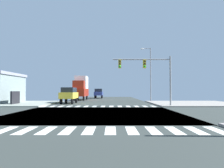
# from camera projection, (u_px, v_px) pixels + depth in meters

# --- Properties ---
(ground) EXTENTS (90.00, 90.00, 0.05)m
(ground) POSITION_uv_depth(u_px,v_px,m) (96.00, 113.00, 16.79)
(ground) COLOR #2F3532
(sidewalk_corner_ne) EXTENTS (12.00, 12.00, 0.14)m
(sidewalk_corner_ne) POSITION_uv_depth(u_px,v_px,m) (194.00, 103.00, 28.78)
(sidewalk_corner_ne) COLOR gray
(sidewalk_corner_ne) RESTS_ON ground
(sidewalk_corner_nw) EXTENTS (12.00, 12.00, 0.14)m
(sidewalk_corner_nw) POSITION_uv_depth(u_px,v_px,m) (12.00, 103.00, 28.79)
(sidewalk_corner_nw) COLOR gray
(sidewalk_corner_nw) RESTS_ON ground
(crosswalk_near) EXTENTS (13.50, 2.00, 0.01)m
(crosswalk_near) POSITION_uv_depth(u_px,v_px,m) (79.00, 130.00, 9.49)
(crosswalk_near) COLOR white
(crosswalk_near) RESTS_ON ground
(crosswalk_far) EXTENTS (13.50, 2.00, 0.01)m
(crosswalk_far) POSITION_uv_depth(u_px,v_px,m) (99.00, 106.00, 24.08)
(crosswalk_far) COLOR white
(crosswalk_far) RESTS_ON ground
(traffic_signal_mast) EXTENTS (6.98, 0.55, 6.02)m
(traffic_signal_mast) POSITION_uv_depth(u_px,v_px,m) (147.00, 69.00, 24.12)
(traffic_signal_mast) COLOR gray
(traffic_signal_mast) RESTS_ON ground
(street_lamp) EXTENTS (1.78, 0.32, 9.02)m
(street_lamp) POSITION_uv_depth(u_px,v_px,m) (149.00, 70.00, 33.61)
(street_lamp) COLOR gray
(street_lamp) RESTS_ON ground
(suv_nearside_1) EXTENTS (1.96, 4.60, 2.34)m
(suv_nearside_1) POSITION_uv_depth(u_px,v_px,m) (69.00, 94.00, 29.73)
(suv_nearside_1) COLOR black
(suv_nearside_1) RESTS_ON ground
(box_truck_queued_1) EXTENTS (2.40, 7.20, 4.85)m
(box_truck_queued_1) POSITION_uv_depth(u_px,v_px,m) (81.00, 87.00, 40.85)
(box_truck_queued_1) COLOR black
(box_truck_queued_1) RESTS_ON ground
(pickup_leading_2) EXTENTS (2.00, 5.10, 2.35)m
(pickup_leading_2) POSITION_uv_depth(u_px,v_px,m) (99.00, 93.00, 50.16)
(pickup_leading_2) COLOR black
(pickup_leading_2) RESTS_ON ground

